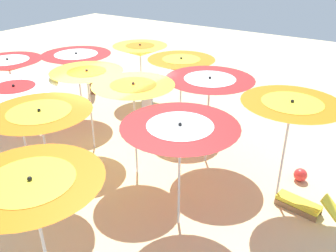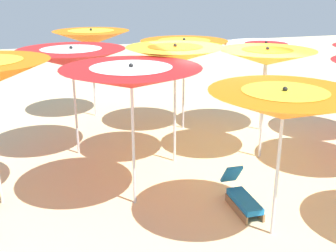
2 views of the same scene
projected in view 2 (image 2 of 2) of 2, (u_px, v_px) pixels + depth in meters
ground at (220, 161)px, 9.09m from camera, size 36.87×36.87×0.04m
beach_umbrella_3 at (284, 105)px, 5.74m from camera, size 2.11×2.11×2.32m
beach_umbrella_4 at (267, 57)px, 8.54m from camera, size 1.98×1.98×2.43m
beach_umbrella_5 at (266, 50)px, 10.31m from camera, size 2.15×2.15×2.30m
beach_umbrella_6 at (131, 77)px, 6.59m from camera, size 2.26×2.26×2.46m
beach_umbrella_7 at (175, 55)px, 8.30m from camera, size 1.97×1.97×2.52m
beach_umbrella_8 at (184, 49)px, 10.42m from camera, size 2.19×2.19×2.36m
beach_umbrella_10 at (72, 58)px, 8.74m from camera, size 2.27×2.27×2.41m
beach_umbrella_11 at (91, 37)px, 11.40m from camera, size 2.09×2.09×2.48m
lounger_0 at (242, 197)px, 7.07m from camera, size 0.36×1.16×0.63m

